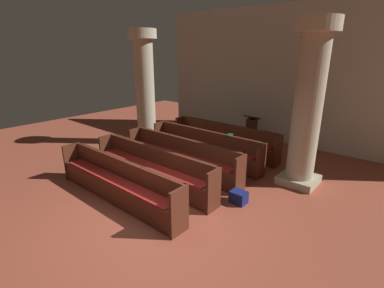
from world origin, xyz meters
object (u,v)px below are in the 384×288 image
pew_row_1 (204,145)px  pew_row_3 (152,166)px  pew_row_2 (180,155)px  pew_row_4 (116,180)px  pillar_far_side (145,87)px  pew_row_0 (223,138)px  kneeler_box_navy (239,197)px  hymn_book (229,135)px  pillar_aisle_side (308,104)px  lectern (251,134)px

pew_row_1 → pew_row_3: same height
pew_row_2 → pew_row_4: 1.99m
pew_row_2 → pillar_far_side: size_ratio=0.99×
pew_row_0 → kneeler_box_navy: size_ratio=11.12×
pew_row_1 → hymn_book: hymn_book is taller
pillar_aisle_side → lectern: size_ratio=3.43×
pew_row_0 → pillar_aisle_side: (2.64, -0.65, 1.46)m
pew_row_1 → pillar_far_side: (-2.59, 0.11, 1.46)m
pew_row_1 → pew_row_3: 1.99m
pillar_aisle_side → pillar_far_side: (-5.24, -0.24, 0.00)m
pew_row_3 → hymn_book: bearing=71.7°
pew_row_3 → hymn_book: (0.72, 2.18, 0.41)m
pew_row_1 → kneeler_box_navy: size_ratio=11.12×
pillar_aisle_side → hymn_book: size_ratio=17.09×
pew_row_3 → pillar_aisle_side: bearing=41.5°
pillar_aisle_side → pew_row_1: bearing=-172.5°
pew_row_4 → kneeler_box_navy: size_ratio=11.12×
pew_row_1 → pew_row_4: same height
pew_row_2 → pillar_aisle_side: pillar_aisle_side is taller
pew_row_1 → hymn_book: size_ratio=16.92×
pillar_far_side → hymn_book: 3.48m
pew_row_0 → pew_row_3: (0.00, -2.98, 0.00)m
pew_row_3 → pillar_far_side: 3.64m
pew_row_2 → lectern: bearing=82.3°
pew_row_1 → pillar_aisle_side: size_ratio=0.99×
pew_row_1 → pillar_far_side: pillar_far_side is taller
pillar_aisle_side → pillar_far_side: 5.24m
pew_row_4 → hymn_book: (0.72, 3.18, 0.41)m
lectern → hymn_book: bearing=-80.2°
pew_row_4 → pew_row_0: bearing=90.0°
pillar_aisle_side → kneeler_box_navy: 2.59m
pew_row_4 → hymn_book: bearing=77.2°
pew_row_2 → pillar_far_side: pillar_far_side is taller
pew_row_1 → pew_row_4: bearing=-90.0°
pew_row_3 → hymn_book: size_ratio=16.92×
lectern → pillar_far_side: bearing=-147.5°
pew_row_1 → pillar_far_side: size_ratio=0.99×
pew_row_1 → pew_row_4: (0.00, -2.98, 0.00)m
pew_row_0 → lectern: 1.11m
pillar_far_side → kneeler_box_navy: size_ratio=11.24×
kneeler_box_navy → pew_row_0: bearing=130.3°
pew_row_0 → kneeler_box_navy: bearing=-49.7°
pew_row_4 → kneeler_box_navy: pew_row_4 is taller
pew_row_0 → pew_row_4: same height
hymn_book → pew_row_0: bearing=132.2°
pew_row_3 → pillar_far_side: pillar_far_side is taller
kneeler_box_navy → pillar_far_side: bearing=161.8°
pew_row_0 → pew_row_3: same height
pew_row_2 → pew_row_0: bearing=90.0°
pew_row_2 → pew_row_4: size_ratio=1.00×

